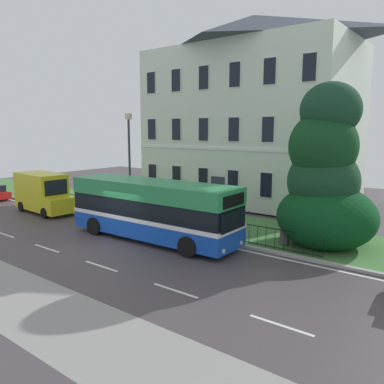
{
  "coord_description": "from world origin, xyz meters",
  "views": [
    {
      "loc": [
        14.34,
        -11.64,
        5.62
      ],
      "look_at": [
        2.12,
        4.21,
        2.35
      ],
      "focal_mm": 36.27,
      "sensor_mm": 36.0,
      "label": 1
    }
  ],
  "objects_px": {
    "white_panel_van": "(43,193)",
    "litter_bin": "(284,233)",
    "georgian_townhouse": "(251,110)",
    "single_decker_bus": "(152,209)",
    "evergreen_tree": "(325,181)",
    "street_lamp_post": "(129,158)"
  },
  "relations": [
    {
      "from": "white_panel_van",
      "to": "litter_bin",
      "type": "xyz_separation_m",
      "value": [
        16.4,
        2.54,
        -0.67
      ]
    },
    {
      "from": "georgian_townhouse",
      "to": "white_panel_van",
      "type": "relative_size",
      "value": 2.99
    },
    {
      "from": "single_decker_bus",
      "to": "white_panel_van",
      "type": "distance_m",
      "value": 10.52
    },
    {
      "from": "georgian_townhouse",
      "to": "evergreen_tree",
      "type": "height_order",
      "value": "georgian_townhouse"
    },
    {
      "from": "evergreen_tree",
      "to": "white_panel_van",
      "type": "height_order",
      "value": "evergreen_tree"
    },
    {
      "from": "georgian_townhouse",
      "to": "litter_bin",
      "type": "height_order",
      "value": "georgian_townhouse"
    },
    {
      "from": "georgian_townhouse",
      "to": "street_lamp_post",
      "type": "xyz_separation_m",
      "value": [
        -3.04,
        -9.97,
        -3.25
      ]
    },
    {
      "from": "evergreen_tree",
      "to": "street_lamp_post",
      "type": "xyz_separation_m",
      "value": [
        -11.95,
        -1.26,
        0.64
      ]
    },
    {
      "from": "evergreen_tree",
      "to": "single_decker_bus",
      "type": "height_order",
      "value": "evergreen_tree"
    },
    {
      "from": "street_lamp_post",
      "to": "litter_bin",
      "type": "xyz_separation_m",
      "value": [
        10.56,
        -0.01,
        -3.15
      ]
    },
    {
      "from": "white_panel_van",
      "to": "litter_bin",
      "type": "bearing_deg",
      "value": 12.87
    },
    {
      "from": "white_panel_van",
      "to": "litter_bin",
      "type": "distance_m",
      "value": 16.61
    },
    {
      "from": "litter_bin",
      "to": "evergreen_tree",
      "type": "bearing_deg",
      "value": 42.44
    },
    {
      "from": "evergreen_tree",
      "to": "litter_bin",
      "type": "bearing_deg",
      "value": -137.56
    },
    {
      "from": "litter_bin",
      "to": "georgian_townhouse",
      "type": "bearing_deg",
      "value": 127.01
    },
    {
      "from": "single_decker_bus",
      "to": "street_lamp_post",
      "type": "xyz_separation_m",
      "value": [
        -4.68,
        2.9,
        2.24
      ]
    },
    {
      "from": "single_decker_bus",
      "to": "litter_bin",
      "type": "bearing_deg",
      "value": 24.84
    },
    {
      "from": "evergreen_tree",
      "to": "georgian_townhouse",
      "type": "bearing_deg",
      "value": 135.64
    },
    {
      "from": "white_panel_van",
      "to": "street_lamp_post",
      "type": "distance_m",
      "value": 6.83
    },
    {
      "from": "georgian_townhouse",
      "to": "street_lamp_post",
      "type": "relative_size",
      "value": 2.37
    },
    {
      "from": "evergreen_tree",
      "to": "street_lamp_post",
      "type": "bearing_deg",
      "value": -173.98
    },
    {
      "from": "georgian_townhouse",
      "to": "white_panel_van",
      "type": "height_order",
      "value": "georgian_townhouse"
    }
  ]
}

